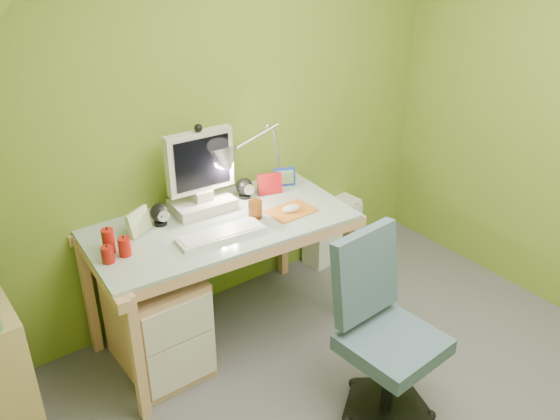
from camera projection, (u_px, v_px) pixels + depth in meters
wall_back at (217, 117)px, 3.38m from camera, size 3.20×0.01×2.40m
slope_ceiling at (194, 111)px, 1.41m from camera, size 1.10×3.20×1.10m
desk at (223, 280)px, 3.37m from camera, size 1.47×0.82×0.76m
monitor at (200, 170)px, 3.21m from camera, size 0.37×0.23×0.48m
speaker_left at (160, 214)px, 3.14m from camera, size 0.12×0.12×0.12m
speaker_right at (245, 188)px, 3.43m from camera, size 0.12×0.12×0.12m
keyboard at (221, 234)px, 3.05m from camera, size 0.47×0.19×0.02m
mousepad at (291, 211)px, 3.30m from camera, size 0.26×0.19×0.01m
mouse at (291, 208)px, 3.29m from camera, size 0.12×0.08×0.04m
amber_tumbler at (255, 210)px, 3.21m from camera, size 0.08×0.08×0.10m
candle_cluster at (112, 245)px, 2.86m from camera, size 0.20×0.19×0.13m
photo_frame_red at (270, 184)px, 3.48m from camera, size 0.14×0.07×0.12m
photo_frame_blue at (285, 177)px, 3.58m from camera, size 0.12×0.07×0.11m
photo_frame_green at (139, 222)px, 3.06m from camera, size 0.15×0.09×0.13m
desk_lamp at (267, 141)px, 3.42m from camera, size 0.61×0.37×0.61m
task_chair at (393, 343)px, 2.80m from camera, size 0.52×0.52×0.88m
radiator at (332, 231)px, 4.21m from camera, size 0.43×0.21×0.42m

